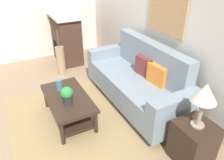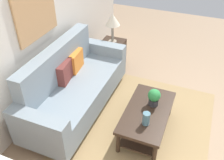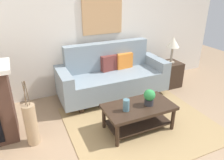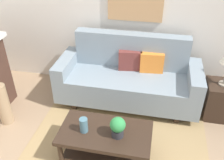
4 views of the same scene
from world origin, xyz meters
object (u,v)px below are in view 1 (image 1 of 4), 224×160
Objects in this scene: couch at (138,81)px; framed_painting at (167,9)px; coffee_table at (68,103)px; floor_vase at (61,61)px; tabletop_vase at (59,85)px; fireplace at (66,38)px; throw_pillow_orange at (157,75)px; potted_plant_tabletop at (67,95)px; throw_pillow_maroon at (145,66)px; table_lamp at (205,95)px; side_table at (193,142)px.

couch is 2.58× the size of framed_painting.
coffee_table is 1.61m from floor_vase.
tabletop_vase is 1.40m from floor_vase.
throw_pillow_orange is at bearing 14.04° from fireplace.
potted_plant_tabletop is at bearing -87.19° from couch.
tabletop_vase reaches higher than coffee_table.
throw_pillow_maroon is 0.56× the size of floor_vase.
potted_plant_tabletop is (0.40, 0.00, 0.05)m from tabletop_vase.
throw_pillow_maroon is at bearing 76.21° from tabletop_vase.
framed_painting is at bearing 92.05° from potted_plant_tabletop.
table_lamp is (1.74, 1.17, 0.47)m from tabletop_vase.
floor_vase is at bearing -28.64° from fireplace.
tabletop_vase is at bearing -105.10° from couch.
framed_painting is (-0.06, 1.73, 1.02)m from potted_plant_tabletop.
potted_plant_tabletop reaches higher than side_table.
coffee_table is 1.96× the size of side_table.
fireplace reaches higher than table_lamp.
framed_painting reaches higher than side_table.
potted_plant_tabletop is (-0.28, -1.39, -0.11)m from throw_pillow_orange.
couch is 1.27m from potted_plant_tabletop.
tabletop_vase is 0.71× the size of potted_plant_tabletop.
throw_pillow_orange is 0.63× the size of table_lamp.
fireplace reaches higher than floor_vase.
throw_pillow_maroon is at bearing 90.00° from couch.
side_table is 0.71m from table_lamp.
potted_plant_tabletop is at bearing -138.75° from table_lamp.
throw_pillow_maroon is 1.40m from coffee_table.
coffee_table is 1.30× the size of framed_painting.
couch is 1.99× the size of coffee_table.
fireplace is at bearing -165.96° from throw_pillow_orange.
floor_vase is (-1.58, 0.34, 0.01)m from coffee_table.
floor_vase is at bearing -153.24° from throw_pillow_orange.
throw_pillow_maroon is 1.00× the size of throw_pillow_orange.
couch is 1.32m from tabletop_vase.
couch is at bearing -159.68° from throw_pillow_orange.
table_lamp is at bearing 41.25° from potted_plant_tabletop.
table_lamp reaches higher than tabletop_vase.
potted_plant_tabletop is at bearing -101.32° from throw_pillow_orange.
potted_plant_tabletop is at bearing -16.97° from fireplace.
throw_pillow_maroon is at bearing 180.00° from throw_pillow_orange.
coffee_table is at bearing -94.38° from couch.
floor_vase is 0.76× the size of framed_painting.
framed_painting is at bearing 134.93° from throw_pillow_orange.
couch is at bearing -90.00° from throw_pillow_maroon.
throw_pillow_maroon is at bearing 86.02° from coffee_table.
fireplace is at bearing -156.53° from framed_painting.
throw_pillow_maroon is at bearing 171.02° from side_table.
throw_pillow_maroon is 0.64× the size of side_table.
throw_pillow_orange is at bearing 26.76° from floor_vase.
throw_pillow_maroon is 0.42× the size of framed_painting.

